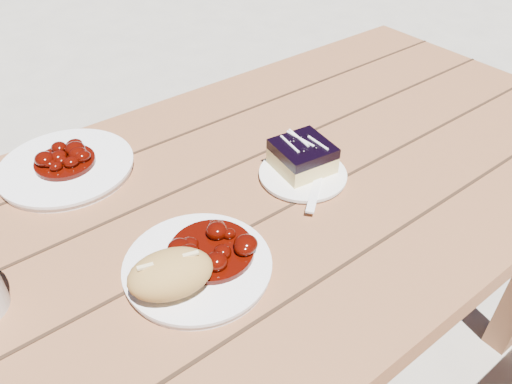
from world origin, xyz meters
TOP-DOWN VIEW (x-y plane):
  - picnic_table at (0.00, -0.00)m, footprint 2.00×1.55m
  - main_plate at (-0.02, -0.11)m, footprint 0.22×0.22m
  - goulash_stew at (0.01, -0.10)m, footprint 0.13×0.13m
  - bread_roll at (-0.07, -0.13)m, footprint 0.14×0.11m
  - dessert_plate at (0.27, -0.03)m, footprint 0.16×0.16m
  - blueberry_cake at (0.28, -0.02)m, footprint 0.11×0.11m
  - fork_dessert at (0.25, -0.09)m, footprint 0.14×0.12m
  - second_plate at (-0.08, 0.27)m, footprint 0.25×0.25m
  - second_stew at (-0.08, 0.27)m, footprint 0.11×0.11m

SIDE VIEW (x-z plane):
  - picnic_table at x=0.00m, z-range 0.21..0.96m
  - dessert_plate at x=0.27m, z-range 0.75..0.76m
  - main_plate at x=-0.02m, z-range 0.75..0.77m
  - second_plate at x=-0.08m, z-range 0.75..0.77m
  - fork_dessert at x=0.25m, z-range 0.76..0.76m
  - goulash_stew at x=0.01m, z-range 0.77..0.81m
  - second_stew at x=-0.08m, z-range 0.77..0.81m
  - blueberry_cake at x=0.28m, z-range 0.76..0.82m
  - bread_roll at x=-0.07m, z-range 0.77..0.83m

